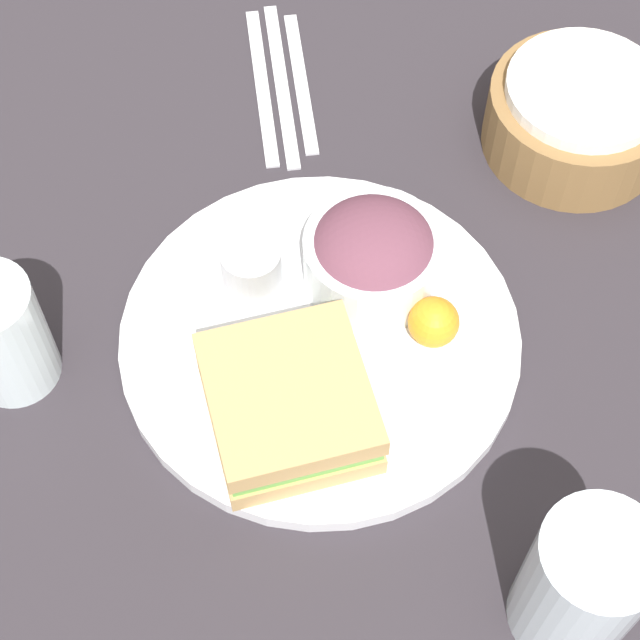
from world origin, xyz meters
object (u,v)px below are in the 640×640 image
plate (320,338)px  dressing_cup (251,266)px  sandwich (289,403)px  spoon (301,81)px  drink_glass (582,585)px  knife (281,83)px  bread_basket (578,116)px  salad_bowl (373,255)px  water_glass (1,335)px  fork (262,85)px

plate → dressing_cup: size_ratio=6.49×
sandwich → spoon: (-0.35, 0.06, -0.04)m
sandwich → spoon: size_ratio=0.76×
sandwich → drink_glass: size_ratio=1.05×
spoon → knife: bearing=90.0°
dressing_cup → bread_basket: bread_basket is taller
sandwich → salad_bowl: 0.14m
salad_bowl → spoon: bearing=-173.8°
plate → water_glass: (-0.01, -0.24, 0.05)m
bread_basket → knife: size_ratio=0.77×
plate → sandwich: sandwich is taller
drink_glass → spoon: drink_glass is taller
knife → water_glass: water_glass is taller
dressing_cup → drink_glass: drink_glass is taller
spoon → water_glass: water_glass is taller
plate → drink_glass: (0.24, 0.13, 0.06)m
drink_glass → water_glass: (-0.25, -0.37, -0.01)m
plate → spoon: 0.28m
bread_basket → plate: bearing=-55.5°
drink_glass → fork: 0.54m
plate → salad_bowl: (-0.05, 0.05, 0.04)m
knife → spoon: size_ratio=1.17×
plate → spoon: plate is taller
knife → sandwich: bearing=174.8°
sandwich → fork: size_ratio=0.68×
plate → fork: 0.28m
plate → knife: bearing=178.9°
salad_bowl → dressing_cup: bearing=-96.3°
salad_bowl → knife: (-0.23, -0.04, -0.04)m
dressing_cup → spoon: 0.23m
salad_bowl → spoon: (-0.23, -0.03, -0.04)m
plate → drink_glass: drink_glass is taller
plate → knife: (-0.28, 0.01, -0.00)m
sandwich → spoon: sandwich is taller
dressing_cup → spoon: (-0.22, 0.07, -0.03)m
dressing_cup → knife: (-0.22, 0.05, -0.03)m
salad_bowl → bread_basket: (-0.12, 0.20, -0.01)m
dressing_cup → fork: size_ratio=0.25×
water_glass → drink_glass: bearing=56.2°
drink_glass → water_glass: 0.44m
sandwich → plate: bearing=154.6°
sandwich → knife: bearing=173.7°
fork → salad_bowl: bearing=-164.1°
salad_bowl → knife: salad_bowl is taller
knife → water_glass: 0.36m
bread_basket → knife: bread_basket is taller
dressing_cup → spoon: size_ratio=0.27×
knife → water_glass: (0.27, -0.24, 0.05)m
salad_bowl → drink_glass: (0.28, 0.08, 0.02)m
sandwich → knife: 0.35m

